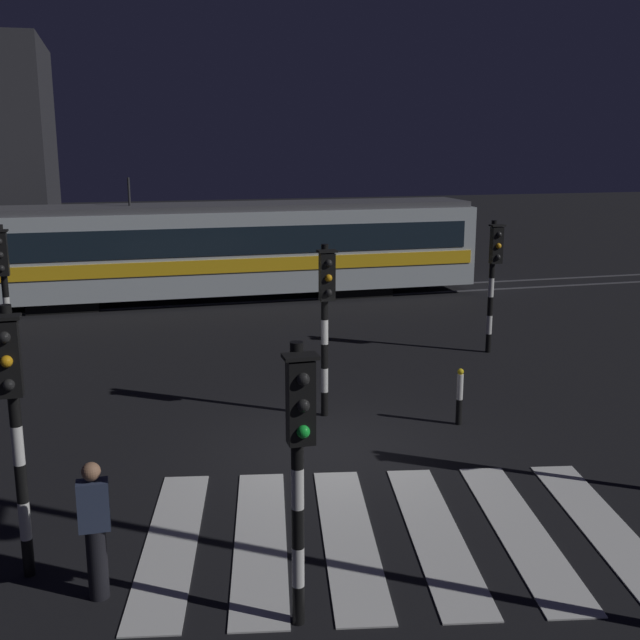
% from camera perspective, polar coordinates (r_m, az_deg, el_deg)
% --- Properties ---
extents(ground_plane, '(120.00, 120.00, 0.00)m').
position_cam_1_polar(ground_plane, '(13.87, 0.76, -9.46)').
color(ground_plane, black).
extents(rail_near, '(80.00, 0.12, 0.03)m').
position_cam_1_polar(rail_near, '(26.13, -6.92, 1.22)').
color(rail_near, '#59595E').
rests_on(rail_near, ground).
extents(rail_far, '(80.00, 0.12, 0.03)m').
position_cam_1_polar(rail_far, '(27.52, -7.34, 1.81)').
color(rail_far, '#59595E').
rests_on(rail_far, ground).
extents(crosswalk_zebra, '(7.37, 5.36, 0.02)m').
position_cam_1_polar(crosswalk_zebra, '(11.16, 5.26, -15.34)').
color(crosswalk_zebra, silver).
rests_on(crosswalk_zebra, ground).
extents(traffic_light_median_centre, '(0.36, 0.42, 3.40)m').
position_cam_1_polar(traffic_light_median_centre, '(14.81, 0.43, 1.09)').
color(traffic_light_median_centre, black).
rests_on(traffic_light_median_centre, ground).
extents(traffic_light_corner_far_left, '(0.36, 0.42, 3.59)m').
position_cam_1_polar(traffic_light_corner_far_left, '(17.73, -22.11, 2.52)').
color(traffic_light_corner_far_left, black).
rests_on(traffic_light_corner_far_left, ground).
extents(traffic_light_corner_far_right, '(0.36, 0.42, 3.38)m').
position_cam_1_polar(traffic_light_corner_far_right, '(19.94, 12.59, 3.82)').
color(traffic_light_corner_far_right, black).
rests_on(traffic_light_corner_far_right, ground).
extents(traffic_light_corner_near_left, '(0.36, 0.42, 3.45)m').
position_cam_1_polar(traffic_light_corner_near_left, '(9.88, -21.54, -5.74)').
color(traffic_light_corner_near_left, black).
rests_on(traffic_light_corner_near_left, ground).
extents(traffic_light_kerb_mid_left, '(0.36, 0.42, 3.27)m').
position_cam_1_polar(traffic_light_kerb_mid_left, '(8.31, -1.53, -9.21)').
color(traffic_light_kerb_mid_left, black).
rests_on(traffic_light_kerb_mid_left, ground).
extents(tram, '(18.10, 2.58, 4.15)m').
position_cam_1_polar(tram, '(26.50, -7.73, 5.18)').
color(tram, '#B2BCC1').
rests_on(tram, ground).
extents(pedestrian_waiting_at_kerb, '(0.36, 0.24, 1.71)m').
position_cam_1_polar(pedestrian_waiting_at_kerb, '(9.76, -16.13, -14.50)').
color(pedestrian_waiting_at_kerb, black).
rests_on(pedestrian_waiting_at_kerb, ground).
extents(bollard_island_edge, '(0.12, 0.12, 1.11)m').
position_cam_1_polar(bollard_island_edge, '(15.09, 10.17, -5.52)').
color(bollard_island_edge, black).
rests_on(bollard_island_edge, ground).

